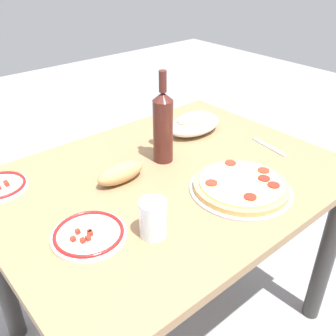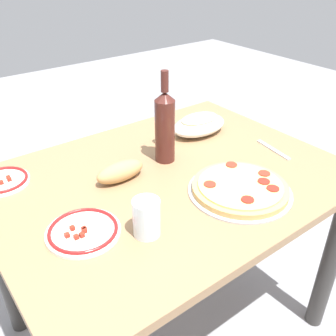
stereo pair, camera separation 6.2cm
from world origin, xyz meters
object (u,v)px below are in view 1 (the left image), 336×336
Objects in this scene: water_glass at (153,218)px; dining_table at (168,208)px; side_plate_near at (89,234)px; wine_bottle at (163,126)px; pepperoni_pizza at (241,186)px; side_plate_far at (0,186)px; baked_pasta_dish at (194,123)px; spice_shaker at (159,134)px; bread_loaf at (120,173)px.

dining_table is at bearing 41.91° from water_glass.
wine_bottle is at bearing 24.53° from side_plate_near.
pepperoni_pizza reaches higher than side_plate_far.
baked_pasta_dish is 2.76× the size of spice_shaker.
spice_shaker reaches higher than baked_pasta_dish.
dining_table is 0.23m from bread_loaf.
side_plate_far is (-0.10, 0.38, 0.00)m from side_plate_near.
bread_loaf is (-0.20, -0.02, -0.10)m from wine_bottle.
baked_pasta_dish reaches higher than side_plate_near.
spice_shaker is at bearing -8.89° from side_plate_far.
side_plate_far is (-0.45, 0.29, 0.15)m from dining_table.
wine_bottle reaches higher than side_plate_far.
wine_bottle is at bearing 101.63° from pepperoni_pizza.
side_plate_near is 0.40m from side_plate_far.
baked_pasta_dish is at bearing 14.41° from bread_loaf.
wine_bottle is 3.72× the size of spice_shaker.
bread_loaf is (-0.44, -0.11, -0.01)m from baked_pasta_dish.
side_plate_far is at bearing 172.29° from baked_pasta_dish.
water_glass is 1.22× the size of spice_shaker.
wine_bottle is at bearing 5.84° from bread_loaf.
wine_bottle is 3.05× the size of water_glass.
dining_table is 0.29m from spice_shaker.
pepperoni_pizza is 3.72× the size of spice_shaker.
wine_bottle is 0.15m from spice_shaker.
spice_shaker is (0.06, 0.10, -0.09)m from wine_bottle.
pepperoni_pizza is 1.00× the size of wine_bottle.
wine_bottle reaches higher than bread_loaf.
dining_table is at bearing -27.73° from bread_loaf.
water_glass is (-0.52, -0.38, 0.01)m from baked_pasta_dish.
spice_shaker is at bearing 31.45° from side_plate_near.
wine_bottle is (-0.06, 0.31, 0.12)m from pepperoni_pizza.
pepperoni_pizza is 1.35× the size of baked_pasta_dish.
baked_pasta_dish is 0.76m from side_plate_far.
dining_table is 10.88× the size of water_glass.
wine_bottle reaches higher than spice_shaker.
baked_pasta_dish reaches higher than pepperoni_pizza.
bread_loaf reaches higher than pepperoni_pizza.
water_glass is 0.18m from side_plate_near.
side_plate_far reaches higher than dining_table.
baked_pasta_dish is 0.18m from spice_shaker.
wine_bottle is at bearing 58.39° from dining_table.
side_plate_far is at bearing 104.16° from side_plate_near.
pepperoni_pizza is at bearing -90.28° from spice_shaker.
side_plate_far is at bearing 159.20° from wine_bottle.
bread_loaf is at bearing 152.27° from dining_table.
side_plate_far is at bearing 171.11° from spice_shaker.
water_glass reaches higher than pepperoni_pizza.
pepperoni_pizza is at bearing -60.47° from dining_table.
bread_loaf is (0.22, 0.17, 0.02)m from side_plate_near.
baked_pasta_dish is 1.40× the size of side_plate_far.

